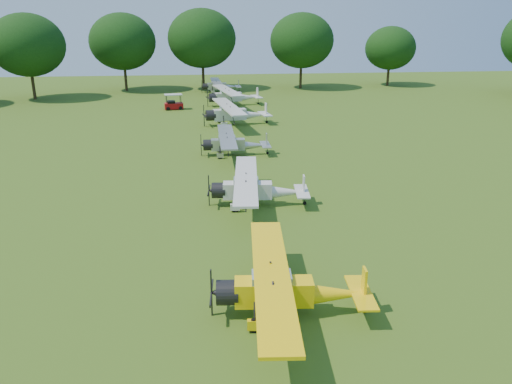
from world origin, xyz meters
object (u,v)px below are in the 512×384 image
aircraft_7 (220,85)px  aircraft_6 (232,95)px  aircraft_5 (235,112)px  golf_cart (173,104)px  aircraft_4 (233,143)px  aircraft_2 (286,288)px  aircraft_3 (255,188)px

aircraft_7 → aircraft_6: bearing=-87.0°
aircraft_5 → golf_cart: aircraft_5 is taller
aircraft_6 → aircraft_7: 13.11m
aircraft_6 → aircraft_4: bearing=-103.9°
aircraft_2 → golf_cart: (-6.29, 48.62, -0.52)m
aircraft_6 → aircraft_5: bearing=-102.9°
aircraft_2 → aircraft_6: bearing=93.3°
aircraft_2 → golf_cart: bearing=102.4°
aircraft_2 → aircraft_5: bearing=93.7°
aircraft_4 → aircraft_7: 39.18m
aircraft_3 → golf_cart: size_ratio=4.09×
aircraft_3 → aircraft_7: (0.28, 51.60, -0.01)m
aircraft_4 → aircraft_5: (1.12, 13.02, 0.27)m
aircraft_2 → aircraft_3: size_ratio=1.01×
aircraft_2 → aircraft_6: size_ratio=0.86×
aircraft_7 → golf_cart: (-6.78, -15.35, -0.50)m
aircraft_5 → aircraft_7: aircraft_5 is taller
aircraft_3 → aircraft_7: aircraft_3 is taller
aircraft_2 → golf_cart: 49.03m
aircraft_2 → aircraft_5: size_ratio=0.86×
aircraft_2 → aircraft_4: size_ratio=1.07×
aircraft_6 → aircraft_7: aircraft_6 is taller
aircraft_3 → aircraft_6: (1.33, 38.53, 0.20)m
aircraft_2 → aircraft_3: aircraft_2 is taller
aircraft_4 → aircraft_2: bearing=-88.6°
aircraft_2 → aircraft_4: (-0.26, 24.80, -0.07)m
aircraft_5 → golf_cart: (-7.16, 10.81, -0.71)m
aircraft_4 → aircraft_5: size_ratio=0.80×
aircraft_3 → aircraft_4: bearing=97.9°
aircraft_3 → aircraft_6: aircraft_6 is taller
aircraft_6 → aircraft_7: (-1.05, 13.06, -0.21)m
aircraft_3 → aircraft_7: size_ratio=1.01×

